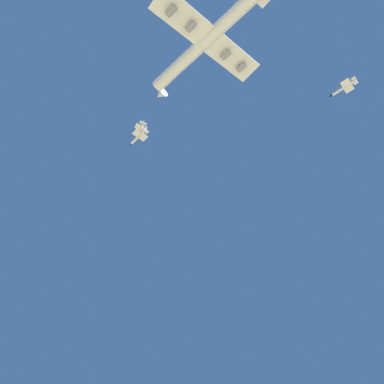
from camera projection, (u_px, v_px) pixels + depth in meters
The scene contains 4 objects.
carrier_jet at pixel (207, 39), 156.12m from camera, with size 72.47×58.80×20.69m.
chase_jet_lead at pixel (344, 87), 170.10m from camera, with size 15.25×8.96×4.00m.
chase_jet_left_wing at pixel (140, 129), 228.63m from camera, with size 13.75×11.74×4.00m.
chase_jet_right_wing at pixel (138, 137), 183.72m from camera, with size 15.06×9.08×4.00m.
Camera 1 is at (-50.77, 97.88, 2.79)m, focal length 31.01 mm.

